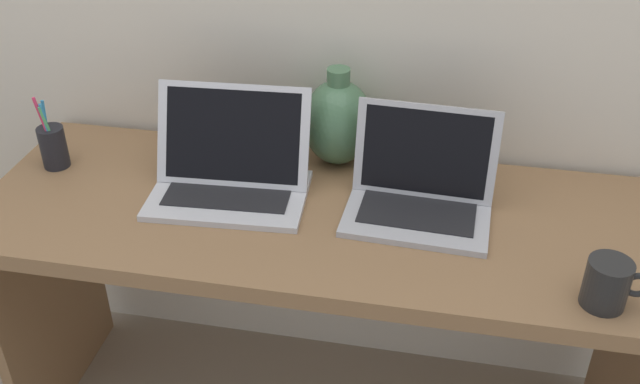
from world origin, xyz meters
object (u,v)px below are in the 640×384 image
Objects in this scene: coffee_mug at (608,284)px; laptop_left at (231,167)px; laptop_right at (421,186)px; pen_cup at (53,146)px; green_vase at (338,121)px.

laptop_left is at bearing 162.79° from coffee_mug.
laptop_right is 1.72× the size of pen_cup.
laptop_left reaches higher than pen_cup.
green_vase is 0.70m from pen_cup.
coffee_mug is at bearing -17.21° from laptop_left.
laptop_right is at bearing -1.08° from pen_cup.
laptop_left is 1.95× the size of pen_cup.
pen_cup is (-1.26, 0.27, 0.01)m from coffee_mug.
laptop_right is at bearing -38.76° from green_vase.
green_vase is 1.30× the size of pen_cup.
green_vase reaches higher than laptop_right.
pen_cup is at bearing 167.82° from coffee_mug.
pen_cup is at bearing 178.92° from laptop_right.
green_vase is (0.22, 0.18, 0.05)m from laptop_left.
laptop_left is at bearing -140.17° from green_vase.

